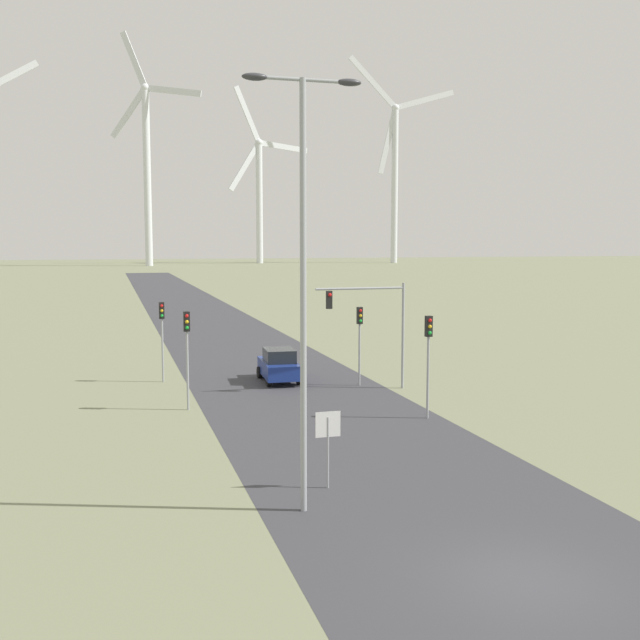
{
  "coord_description": "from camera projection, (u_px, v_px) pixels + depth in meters",
  "views": [
    {
      "loc": [
        -8.93,
        -14.47,
        7.72
      ],
      "look_at": [
        0.0,
        17.0,
        4.23
      ],
      "focal_mm": 42.0,
      "sensor_mm": 36.0,
      "label": 1
    }
  ],
  "objects": [
    {
      "name": "traffic_light_post_mid_left",
      "position": [
        162.0,
        324.0,
        40.61
      ],
      "size": [
        0.28,
        0.34,
        4.38
      ],
      "color": "#93999E",
      "rests_on": "ground"
    },
    {
      "name": "traffic_light_post_near_left",
      "position": [
        187.0,
        339.0,
        33.83
      ],
      "size": [
        0.28,
        0.34,
        4.52
      ],
      "color": "#93999E",
      "rests_on": "ground"
    },
    {
      "name": "wind_turbine_center",
      "position": [
        147.0,
        160.0,
        223.32
      ],
      "size": [
        25.97,
        14.16,
        69.28
      ],
      "color": "silver",
      "rests_on": "ground"
    },
    {
      "name": "stop_sign_near",
      "position": [
        328.0,
        435.0,
        23.22
      ],
      "size": [
        0.81,
        0.07,
        2.44
      ],
      "color": "#93999E",
      "rests_on": "ground"
    },
    {
      "name": "car_approaching",
      "position": [
        279.0,
        365.0,
        40.95
      ],
      "size": [
        2.04,
        4.2,
        1.83
      ],
      "color": "navy",
      "rests_on": "ground"
    },
    {
      "name": "streetlamp",
      "position": [
        303.0,
        251.0,
        20.66
      ],
      "size": [
        3.34,
        0.32,
        12.14
      ],
      "color": "#93999E",
      "rests_on": "ground"
    },
    {
      "name": "traffic_light_post_mid_right",
      "position": [
        360.0,
        328.0,
        39.62
      ],
      "size": [
        0.28,
        0.34,
        4.21
      ],
      "color": "#93999E",
      "rests_on": "ground"
    },
    {
      "name": "traffic_light_post_near_right",
      "position": [
        429.0,
        344.0,
        32.22
      ],
      "size": [
        0.28,
        0.33,
        4.49
      ],
      "color": "#93999E",
      "rests_on": "ground"
    },
    {
      "name": "road_surface",
      "position": [
        220.0,
        332.0,
        63.0
      ],
      "size": [
        10.0,
        240.0,
        0.01
      ],
      "color": "#38383D",
      "rests_on": "ground"
    },
    {
      "name": "traffic_light_mast_overhead",
      "position": [
        372.0,
        313.0,
        38.33
      ],
      "size": [
        4.8,
        0.35,
        5.53
      ],
      "color": "#93999E",
      "rests_on": "ground"
    },
    {
      "name": "ground_plane",
      "position": [
        523.0,
        580.0,
        17.09
      ],
      "size": [
        600.0,
        600.0,
        0.0
      ],
      "primitive_type": "plane",
      "color": "#757A5B"
    },
    {
      "name": "wind_turbine_right",
      "position": [
        259.0,
        188.0,
        249.89
      ],
      "size": [
        29.26,
        10.54,
        57.68
      ],
      "color": "silver",
      "rests_on": "ground"
    },
    {
      "name": "wind_turbine_far_right",
      "position": [
        395.0,
        168.0,
        254.11
      ],
      "size": [
        38.85,
        2.6,
        68.32
      ],
      "color": "silver",
      "rests_on": "ground"
    }
  ]
}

